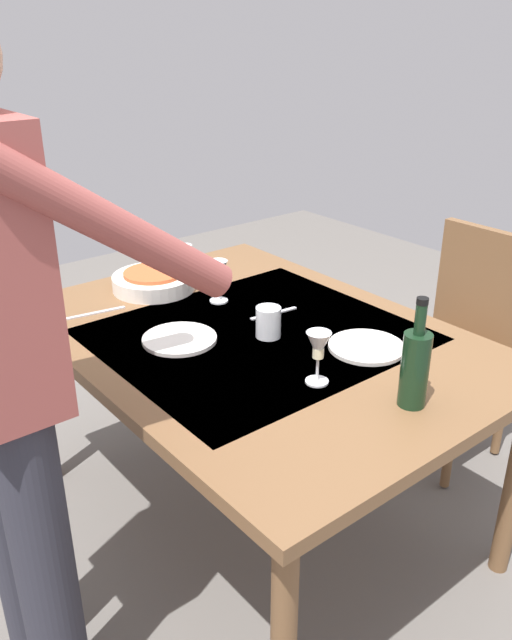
{
  "coord_description": "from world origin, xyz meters",
  "views": [
    {
      "loc": [
        -1.44,
        1.16,
        1.63
      ],
      "look_at": [
        0.0,
        0.0,
        0.79
      ],
      "focal_mm": 36.67,
      "sensor_mm": 36.0,
      "label": 1
    }
  ],
  "objects_px": {
    "dinner_plate_far": "(180,339)",
    "wine_bottle": "(415,366)",
    "wine_glass_left": "(218,274)",
    "dinner_plate_near": "(366,347)",
    "wine_glass_right": "(318,348)",
    "serving_bowl_pasta": "(154,280)",
    "water_cup_near_right": "(185,256)",
    "chair_near": "(463,330)",
    "water_cup_near_left": "(268,322)",
    "dining_table": "(256,353)",
    "person_server": "(3,360)"
  },
  "relations": [
    {
      "from": "wine_glass_right",
      "to": "water_cup_near_left",
      "type": "distance_m",
      "value": 0.32
    },
    {
      "from": "chair_near",
      "to": "dinner_plate_near",
      "type": "relative_size",
      "value": 3.96
    },
    {
      "from": "serving_bowl_pasta",
      "to": "water_cup_near_left",
      "type": "bearing_deg",
      "value": -172.8
    },
    {
      "from": "water_cup_near_right",
      "to": "dinner_plate_far",
      "type": "xyz_separation_m",
      "value": [
        -0.55,
        0.38,
        -0.04
      ]
    },
    {
      "from": "dinner_plate_near",
      "to": "dinner_plate_far",
      "type": "height_order",
      "value": "same"
    },
    {
      "from": "dinner_plate_near",
      "to": "water_cup_near_left",
      "type": "bearing_deg",
      "value": 35.14
    },
    {
      "from": "dinner_plate_near",
      "to": "water_cup_near_right",
      "type": "bearing_deg",
      "value": 1.79
    },
    {
      "from": "wine_glass_left",
      "to": "dinner_plate_far",
      "type": "xyz_separation_m",
      "value": [
        -0.18,
        0.28,
        -0.1
      ]
    },
    {
      "from": "dinner_plate_near",
      "to": "dinner_plate_far",
      "type": "distance_m",
      "value": 0.57
    },
    {
      "from": "water_cup_near_right",
      "to": "dinner_plate_near",
      "type": "relative_size",
      "value": 0.4
    },
    {
      "from": "wine_glass_right",
      "to": "dinner_plate_far",
      "type": "height_order",
      "value": "wine_glass_right"
    },
    {
      "from": "wine_bottle",
      "to": "dinner_plate_far",
      "type": "bearing_deg",
      "value": 21.06
    },
    {
      "from": "wine_glass_right",
      "to": "chair_near",
      "type": "bearing_deg",
      "value": -79.32
    },
    {
      "from": "water_cup_near_left",
      "to": "dinner_plate_near",
      "type": "relative_size",
      "value": 0.42
    },
    {
      "from": "chair_near",
      "to": "dinner_plate_far",
      "type": "relative_size",
      "value": 3.96
    },
    {
      "from": "person_server",
      "to": "wine_bottle",
      "type": "relative_size",
      "value": 5.71
    },
    {
      "from": "dining_table",
      "to": "wine_glass_left",
      "type": "height_order",
      "value": "wine_glass_left"
    },
    {
      "from": "dining_table",
      "to": "water_cup_near_left",
      "type": "relative_size",
      "value": 15.39
    },
    {
      "from": "person_server",
      "to": "wine_glass_right",
      "type": "height_order",
      "value": "person_server"
    },
    {
      "from": "dinner_plate_near",
      "to": "person_server",
      "type": "bearing_deg",
      "value": 80.85
    },
    {
      "from": "chair_near",
      "to": "wine_glass_right",
      "type": "xyz_separation_m",
      "value": [
        -0.19,
        0.98,
        0.31
      ]
    },
    {
      "from": "person_server",
      "to": "wine_glass_left",
      "type": "height_order",
      "value": "person_server"
    },
    {
      "from": "serving_bowl_pasta",
      "to": "dining_table",
      "type": "bearing_deg",
      "value": -174.62
    },
    {
      "from": "water_cup_near_right",
      "to": "water_cup_near_left",
      "type": "bearing_deg",
      "value": 168.1
    },
    {
      "from": "dinner_plate_near",
      "to": "chair_near",
      "type": "bearing_deg",
      "value": -79.67
    },
    {
      "from": "person_server",
      "to": "wine_glass_left",
      "type": "distance_m",
      "value": 0.97
    },
    {
      "from": "person_server",
      "to": "water_cup_near_right",
      "type": "bearing_deg",
      "value": -51.04
    },
    {
      "from": "dining_table",
      "to": "serving_bowl_pasta",
      "type": "relative_size",
      "value": 5.01
    },
    {
      "from": "wine_glass_left",
      "to": "dinner_plate_far",
      "type": "height_order",
      "value": "wine_glass_left"
    },
    {
      "from": "dining_table",
      "to": "dinner_plate_near",
      "type": "distance_m",
      "value": 0.35
    },
    {
      "from": "water_cup_near_right",
      "to": "chair_near",
      "type": "bearing_deg",
      "value": -137.16
    },
    {
      "from": "dining_table",
      "to": "dinner_plate_near",
      "type": "height_order",
      "value": "dinner_plate_near"
    },
    {
      "from": "wine_glass_right",
      "to": "serving_bowl_pasta",
      "type": "distance_m",
      "value": 0.87
    },
    {
      "from": "person_server",
      "to": "dinner_plate_near",
      "type": "xyz_separation_m",
      "value": [
        -0.16,
        -1.0,
        -0.22
      ]
    },
    {
      "from": "chair_near",
      "to": "water_cup_near_left",
      "type": "height_order",
      "value": "chair_near"
    },
    {
      "from": "water_cup_near_right",
      "to": "dinner_plate_far",
      "type": "relative_size",
      "value": 0.4
    },
    {
      "from": "person_server",
      "to": "wine_glass_right",
      "type": "bearing_deg",
      "value": -106.07
    },
    {
      "from": "chair_near",
      "to": "wine_glass_right",
      "type": "height_order",
      "value": "chair_near"
    },
    {
      "from": "wine_glass_left",
      "to": "dinner_plate_near",
      "type": "distance_m",
      "value": 0.6
    },
    {
      "from": "water_cup_near_left",
      "to": "serving_bowl_pasta",
      "type": "distance_m",
      "value": 0.57
    },
    {
      "from": "wine_bottle",
      "to": "water_cup_near_left",
      "type": "bearing_deg",
      "value": 3.28
    },
    {
      "from": "dinner_plate_far",
      "to": "wine_bottle",
      "type": "bearing_deg",
      "value": -158.94
    },
    {
      "from": "serving_bowl_pasta",
      "to": "dinner_plate_near",
      "type": "bearing_deg",
      "value": -163.15
    },
    {
      "from": "person_server",
      "to": "water_cup_near_right",
      "type": "distance_m",
      "value": 1.26
    },
    {
      "from": "wine_glass_right",
      "to": "dinner_plate_near",
      "type": "height_order",
      "value": "wine_glass_right"
    },
    {
      "from": "wine_bottle",
      "to": "wine_glass_left",
      "type": "height_order",
      "value": "wine_bottle"
    },
    {
      "from": "dining_table",
      "to": "dinner_plate_near",
      "type": "xyz_separation_m",
      "value": [
        -0.28,
        -0.2,
        0.07
      ]
    },
    {
      "from": "dining_table",
      "to": "chair_near",
      "type": "distance_m",
      "value": 0.95
    },
    {
      "from": "wine_bottle",
      "to": "water_cup_near_left",
      "type": "height_order",
      "value": "wine_bottle"
    },
    {
      "from": "dinner_plate_far",
      "to": "dining_table",
      "type": "bearing_deg",
      "value": -118.36
    }
  ]
}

